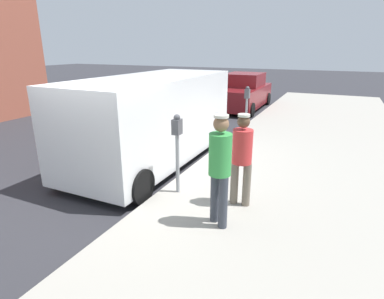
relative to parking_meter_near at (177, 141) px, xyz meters
The scene contains 8 objects.
ground_plane 1.89m from the parking_meter_near, 156.07° to the right, with size 80.00×80.00×0.00m, color #2D2D33.
sidewalk_slab 2.49m from the parking_meter_near, 15.57° to the right, with size 5.00×32.00×0.15m, color #9E998E.
parking_meter_near is the anchor object (origin of this frame).
parking_meter_far 4.67m from the parking_meter_near, 90.00° to the left, with size 0.14×0.18×1.52m.
pedestrian_in_green 1.34m from the parking_meter_near, 34.08° to the right, with size 0.34×0.34×1.75m.
pedestrian_in_red 1.22m from the parking_meter_near, ahead, with size 0.36×0.34×1.62m.
parked_van 2.19m from the parking_meter_near, 133.33° to the left, with size 2.14×5.21×2.15m.
parked_sedan_ahead 9.82m from the parking_meter_near, 99.24° to the left, with size 1.97×4.41×1.65m.
Camera 1 is at (3.92, -4.25, 2.80)m, focal length 29.21 mm.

